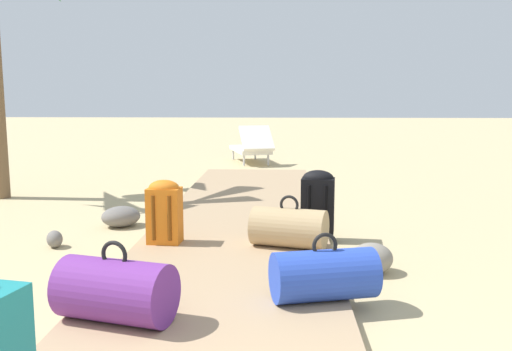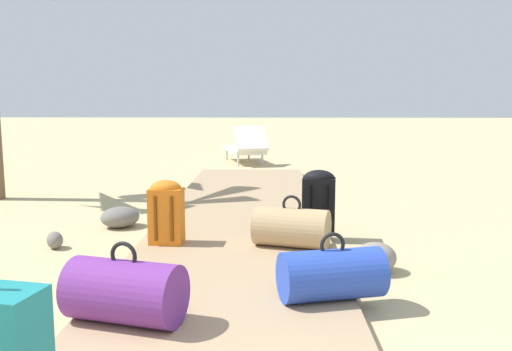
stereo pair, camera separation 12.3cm
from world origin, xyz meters
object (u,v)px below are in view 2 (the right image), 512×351
at_px(backpack_orange, 166,210).
at_px(lounge_chair, 245,147).
at_px(backpack_black, 319,200).
at_px(duffel_bag_blue, 332,274).
at_px(duffel_bag_purple, 125,291).
at_px(duffel_bag_tan, 292,227).

distance_m(backpack_orange, lounge_chair, 6.47).
xyz_separation_m(backpack_black, duffel_bag_blue, (-0.07, -1.75, -0.15)).
height_order(duffel_bag_blue, lounge_chair, lounge_chair).
bearing_deg(lounge_chair, backpack_black, -81.25).
xyz_separation_m(backpack_orange, duffel_bag_purple, (0.07, -1.71, -0.11)).
bearing_deg(duffel_bag_purple, duffel_bag_blue, 17.86).
bearing_deg(duffel_bag_tan, backpack_orange, 175.06).
relative_size(backpack_orange, duffel_bag_tan, 0.80).
bearing_deg(duffel_bag_blue, backpack_orange, 134.04).
relative_size(duffel_bag_purple, duffel_bag_blue, 1.02).
height_order(backpack_orange, duffel_bag_purple, backpack_orange).
xyz_separation_m(duffel_bag_tan, duffel_bag_purple, (-1.00, -1.62, 0.01)).
bearing_deg(duffel_bag_purple, backpack_orange, 92.44).
bearing_deg(duffel_bag_blue, duffel_bag_purple, -162.14).
distance_m(duffel_bag_tan, duffel_bag_purple, 1.90).
bearing_deg(backpack_orange, duffel_bag_blue, -45.96).
xyz_separation_m(duffel_bag_tan, lounge_chair, (-0.65, 6.55, 0.08)).
relative_size(backpack_orange, lounge_chair, 0.33).
xyz_separation_m(backpack_orange, duffel_bag_blue, (1.28, -1.32, -0.13)).
bearing_deg(duffel_bag_purple, backpack_black, 59.15).
distance_m(backpack_black, duffel_bag_blue, 1.76).
height_order(duffel_bag_tan, backpack_black, backpack_black).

